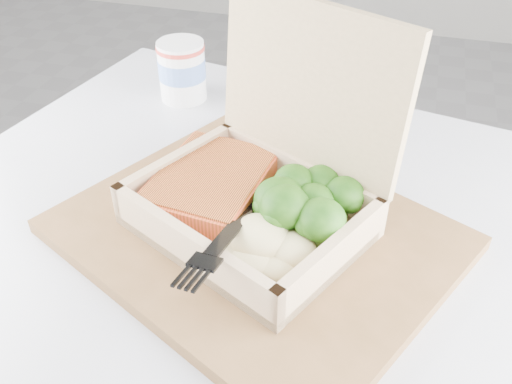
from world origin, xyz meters
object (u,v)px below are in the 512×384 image
(cafe_table, at_px, (232,371))
(paper_cup, at_px, (182,69))
(takeout_container, at_px, (269,174))
(serving_tray, at_px, (256,235))

(cafe_table, relative_size, paper_cup, 10.54)
(paper_cup, bearing_deg, takeout_container, -51.87)
(serving_tray, distance_m, paper_cup, 0.31)
(takeout_container, height_order, paper_cup, takeout_container)
(serving_tray, relative_size, takeout_container, 1.34)
(takeout_container, distance_m, paper_cup, 0.29)
(cafe_table, height_order, takeout_container, takeout_container)
(cafe_table, distance_m, serving_tray, 0.19)
(cafe_table, bearing_deg, serving_tray, 56.00)
(cafe_table, bearing_deg, paper_cup, 118.68)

